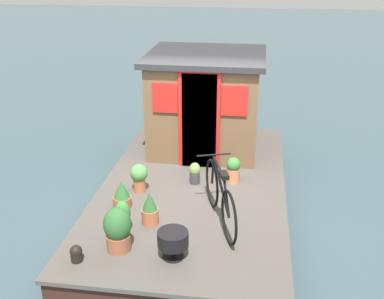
# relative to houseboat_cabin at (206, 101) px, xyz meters

# --- Properties ---
(ground_plane) EXTENTS (60.00, 60.00, 0.00)m
(ground_plane) POSITION_rel_houseboat_cabin_xyz_m (-1.62, 0.00, -1.39)
(ground_plane) COLOR #384C54
(houseboat_deck) EXTENTS (5.46, 3.00, 0.46)m
(houseboat_deck) POSITION_rel_houseboat_cabin_xyz_m (-1.62, 0.00, -1.16)
(houseboat_deck) COLOR #4C4742
(houseboat_deck) RESTS_ON ground_plane
(houseboat_cabin) EXTENTS (2.08, 2.17, 1.84)m
(houseboat_cabin) POSITION_rel_houseboat_cabin_xyz_m (0.00, 0.00, 0.00)
(houseboat_cabin) COLOR brown
(houseboat_cabin) RESTS_ON houseboat_deck
(bicycle) EXTENTS (1.64, 0.67, 0.88)m
(bicycle) POSITION_rel_houseboat_cabin_xyz_m (-2.74, -0.53, -0.53)
(bicycle) COLOR black
(bicycle) RESTS_ON houseboat_deck
(potted_plant_mint) EXTENTS (0.18, 0.18, 0.37)m
(potted_plant_mint) POSITION_rel_houseboat_cabin_xyz_m (-1.60, -0.01, -0.74)
(potted_plant_mint) COLOR #38383D
(potted_plant_mint) RESTS_ON houseboat_deck
(potted_plant_basil) EXTENTS (0.28, 0.28, 0.47)m
(potted_plant_basil) POSITION_rel_houseboat_cabin_xyz_m (-2.01, 0.82, -0.66)
(potted_plant_basil) COLOR #B2603D
(potted_plant_basil) RESTS_ON houseboat_deck
(potted_plant_sage) EXTENTS (0.22, 0.22, 0.48)m
(potted_plant_sage) POSITION_rel_houseboat_cabin_xyz_m (-3.19, 0.75, -0.67)
(potted_plant_sage) COLOR #935138
(potted_plant_sage) RESTS_ON houseboat_deck
(potted_plant_thyme) EXTENTS (0.28, 0.28, 0.43)m
(potted_plant_thyme) POSITION_rel_houseboat_cabin_xyz_m (-2.51, 0.97, -0.73)
(potted_plant_thyme) COLOR #935138
(potted_plant_thyme) RESTS_ON houseboat_deck
(potted_plant_rosemary) EXTENTS (0.36, 0.36, 0.61)m
(potted_plant_rosemary) POSITION_rel_houseboat_cabin_xyz_m (-3.59, 0.70, -0.62)
(potted_plant_rosemary) COLOR #935138
(potted_plant_rosemary) RESTS_ON houseboat_deck
(potted_plant_lavender) EXTENTS (0.24, 0.24, 0.49)m
(potted_plant_lavender) POSITION_rel_houseboat_cabin_xyz_m (-2.92, 0.44, -0.70)
(potted_plant_lavender) COLOR #B2603D
(potted_plant_lavender) RESTS_ON houseboat_deck
(potted_plant_ivy) EXTENTS (0.23, 0.23, 0.44)m
(potted_plant_ivy) POSITION_rel_houseboat_cabin_xyz_m (-1.46, -0.64, -0.70)
(potted_plant_ivy) COLOR #C6754C
(potted_plant_ivy) RESTS_ON houseboat_deck
(charcoal_grill) EXTENTS (0.39, 0.39, 0.37)m
(charcoal_grill) POSITION_rel_houseboat_cabin_xyz_m (-3.66, -0.03, -0.67)
(charcoal_grill) COLOR black
(charcoal_grill) RESTS_ON houseboat_deck
(mooring_bollard) EXTENTS (0.16, 0.16, 0.22)m
(mooring_bollard) POSITION_rel_houseboat_cabin_xyz_m (-3.91, 1.15, -0.82)
(mooring_bollard) COLOR black
(mooring_bollard) RESTS_ON houseboat_deck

